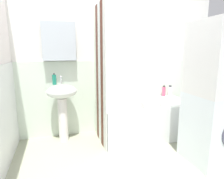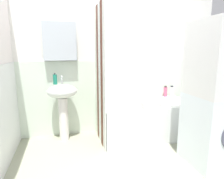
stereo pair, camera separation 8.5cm
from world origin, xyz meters
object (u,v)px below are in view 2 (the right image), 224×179
object	(u,v)px
bathtub	(145,119)
lotion_bottle	(165,92)
sink	(63,100)
soap_dispenser	(55,79)
towel_folded	(150,105)
washer_dryer_stack	(218,95)
body_wash_bottle	(172,91)

from	to	relation	value
bathtub	lotion_bottle	xyz separation A→B (m)	(0.51, 0.31, 0.37)
sink	soap_dispenser	world-z (taller)	soap_dispenser
towel_folded	lotion_bottle	bearing A→B (deg)	45.02
towel_folded	washer_dryer_stack	xyz separation A→B (m)	(0.54, -0.65, 0.25)
soap_dispenser	washer_dryer_stack	world-z (taller)	washer_dryer_stack
body_wash_bottle	towel_folded	world-z (taller)	body_wash_bottle
bathtub	body_wash_bottle	bearing A→B (deg)	24.49
soap_dispenser	body_wash_bottle	size ratio (longest dim) A/B	0.87
towel_folded	washer_dryer_stack	bearing A→B (deg)	-50.43
soap_dispenser	washer_dryer_stack	xyz separation A→B (m)	(1.85, -1.16, -0.09)
bathtub	body_wash_bottle	world-z (taller)	body_wash_bottle
soap_dispenser	towel_folded	bearing A→B (deg)	-21.01
body_wash_bottle	towel_folded	distance (m)	0.86
bathtub	lotion_bottle	bearing A→B (deg)	31.26
soap_dispenser	bathtub	distance (m)	1.54
towel_folded	washer_dryer_stack	distance (m)	0.89
soap_dispenser	bathtub	size ratio (longest dim) A/B	0.12
soap_dispenser	washer_dryer_stack	size ratio (longest dim) A/B	0.10
lotion_bottle	washer_dryer_stack	bearing A→B (deg)	-91.17
bathtub	washer_dryer_stack	xyz separation A→B (m)	(0.49, -0.91, 0.57)
sink	lotion_bottle	xyz separation A→B (m)	(1.78, 0.13, 0.01)
lotion_bottle	sink	bearing A→B (deg)	-175.73
soap_dispenser	lotion_bottle	xyz separation A→B (m)	(1.88, 0.06, -0.30)
bathtub	towel_folded	world-z (taller)	towel_folded
sink	soap_dispenser	distance (m)	0.33
body_wash_bottle	lotion_bottle	bearing A→B (deg)	164.38
soap_dispenser	lotion_bottle	size ratio (longest dim) A/B	0.89
towel_folded	body_wash_bottle	bearing A→B (deg)	38.62
soap_dispenser	washer_dryer_stack	bearing A→B (deg)	-32.00
soap_dispenser	lotion_bottle	world-z (taller)	soap_dispenser
lotion_bottle	soap_dispenser	bearing A→B (deg)	-178.13
soap_dispenser	towel_folded	world-z (taller)	soap_dispenser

